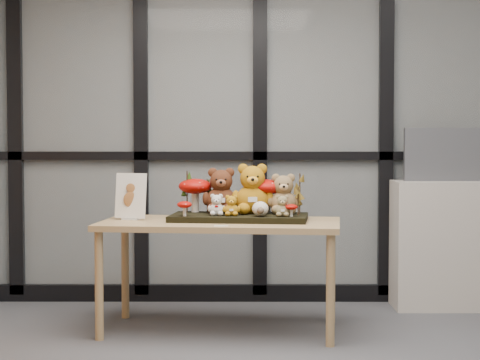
{
  "coord_description": "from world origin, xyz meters",
  "views": [
    {
      "loc": [
        -0.57,
        -3.74,
        1.2
      ],
      "look_at": [
        -0.59,
        1.47,
        0.93
      ],
      "focal_mm": 65.0,
      "sensor_mm": 36.0,
      "label": 1
    }
  ],
  "objects_px": {
    "bear_tan_back": "(283,192)",
    "mushroom_front_left": "(185,208)",
    "diorama_tray": "(239,217)",
    "mushroom_back_left": "(195,194)",
    "bear_brown_medium": "(221,188)",
    "sign_holder": "(131,198)",
    "mushroom_back_right": "(267,194)",
    "mushroom_front_right": "(291,210)",
    "bear_pooh_yellow": "(252,186)",
    "bear_small_yellow": "(231,204)",
    "bear_beige_small": "(282,205)",
    "plush_cream_hedgehog": "(260,208)",
    "display_table": "(220,232)",
    "bear_white_bow": "(217,204)",
    "cabinet": "(441,245)"
  },
  "relations": [
    {
      "from": "bear_brown_medium",
      "to": "sign_holder",
      "type": "distance_m",
      "value": 0.56
    },
    {
      "from": "bear_tan_back",
      "to": "bear_beige_small",
      "type": "bearing_deg",
      "value": -87.84
    },
    {
      "from": "mushroom_back_right",
      "to": "sign_holder",
      "type": "height_order",
      "value": "sign_holder"
    },
    {
      "from": "bear_white_bow",
      "to": "cabinet",
      "type": "bearing_deg",
      "value": 32.42
    },
    {
      "from": "bear_beige_small",
      "to": "mushroom_front_right",
      "type": "distance_m",
      "value": 0.06
    },
    {
      "from": "diorama_tray",
      "to": "bear_white_bow",
      "type": "xyz_separation_m",
      "value": [
        -0.13,
        -0.06,
        0.09
      ]
    },
    {
      "from": "mushroom_back_left",
      "to": "bear_beige_small",
      "type": "bearing_deg",
      "value": -28.54
    },
    {
      "from": "display_table",
      "to": "bear_white_bow",
      "type": "bearing_deg",
      "value": -128.89
    },
    {
      "from": "bear_beige_small",
      "to": "bear_small_yellow",
      "type": "bearing_deg",
      "value": 178.18
    },
    {
      "from": "plush_cream_hedgehog",
      "to": "bear_beige_small",
      "type": "bearing_deg",
      "value": 3.74
    },
    {
      "from": "sign_holder",
      "to": "cabinet",
      "type": "height_order",
      "value": "sign_holder"
    },
    {
      "from": "bear_brown_medium",
      "to": "mushroom_back_left",
      "type": "height_order",
      "value": "bear_brown_medium"
    },
    {
      "from": "display_table",
      "to": "bear_pooh_yellow",
      "type": "height_order",
      "value": "bear_pooh_yellow"
    },
    {
      "from": "plush_cream_hedgehog",
      "to": "diorama_tray",
      "type": "bearing_deg",
      "value": 143.99
    },
    {
      "from": "bear_small_yellow",
      "to": "mushroom_front_right",
      "type": "xyz_separation_m",
      "value": [
        0.36,
        -0.06,
        -0.03
      ]
    },
    {
      "from": "bear_beige_small",
      "to": "sign_holder",
      "type": "xyz_separation_m",
      "value": [
        -0.93,
        0.16,
        0.03
      ]
    },
    {
      "from": "display_table",
      "to": "bear_tan_back",
      "type": "height_order",
      "value": "bear_tan_back"
    },
    {
      "from": "mushroom_back_right",
      "to": "plush_cream_hedgehog",
      "type": "bearing_deg",
      "value": -101.07
    },
    {
      "from": "display_table",
      "to": "mushroom_back_right",
      "type": "relative_size",
      "value": 6.52
    },
    {
      "from": "bear_tan_back",
      "to": "mushroom_front_left",
      "type": "bearing_deg",
      "value": -157.95
    },
    {
      "from": "bear_small_yellow",
      "to": "mushroom_front_left",
      "type": "distance_m",
      "value": 0.28
    },
    {
      "from": "diorama_tray",
      "to": "mushroom_back_left",
      "type": "bearing_deg",
      "value": 154.9
    },
    {
      "from": "plush_cream_hedgehog",
      "to": "mushroom_back_right",
      "type": "relative_size",
      "value": 0.43
    },
    {
      "from": "bear_pooh_yellow",
      "to": "bear_white_bow",
      "type": "xyz_separation_m",
      "value": [
        -0.22,
        -0.14,
        -0.1
      ]
    },
    {
      "from": "plush_cream_hedgehog",
      "to": "sign_holder",
      "type": "relative_size",
      "value": 0.34
    },
    {
      "from": "diorama_tray",
      "to": "plush_cream_hedgehog",
      "type": "distance_m",
      "value": 0.19
    },
    {
      "from": "mushroom_back_right",
      "to": "bear_pooh_yellow",
      "type": "bearing_deg",
      "value": -154.55
    },
    {
      "from": "mushroom_back_right",
      "to": "bear_beige_small",
      "type": "bearing_deg",
      "value": -70.2
    },
    {
      "from": "bear_tan_back",
      "to": "mushroom_back_left",
      "type": "xyz_separation_m",
      "value": [
        -0.55,
        0.11,
        -0.02
      ]
    },
    {
      "from": "bear_pooh_yellow",
      "to": "plush_cream_hedgehog",
      "type": "distance_m",
      "value": 0.23
    },
    {
      "from": "mushroom_front_right",
      "to": "bear_tan_back",
      "type": "bearing_deg",
      "value": 100.68
    },
    {
      "from": "bear_small_yellow",
      "to": "bear_white_bow",
      "type": "relative_size",
      "value": 0.96
    },
    {
      "from": "bear_small_yellow",
      "to": "display_table",
      "type": "bearing_deg",
      "value": 157.9
    },
    {
      "from": "bear_pooh_yellow",
      "to": "bear_small_yellow",
      "type": "distance_m",
      "value": 0.22
    },
    {
      "from": "plush_cream_hedgehog",
      "to": "sign_holder",
      "type": "bearing_deg",
      "value": 175.43
    },
    {
      "from": "mushroom_back_right",
      "to": "mushroom_front_right",
      "type": "relative_size",
      "value": 2.79
    },
    {
      "from": "display_table",
      "to": "bear_brown_medium",
      "type": "relative_size",
      "value": 4.88
    },
    {
      "from": "mushroom_back_right",
      "to": "cabinet",
      "type": "xyz_separation_m",
      "value": [
        1.22,
        0.57,
        -0.39
      ]
    },
    {
      "from": "bear_brown_medium",
      "to": "cabinet",
      "type": "relative_size",
      "value": 0.35
    },
    {
      "from": "bear_brown_medium",
      "to": "bear_white_bow",
      "type": "height_order",
      "value": "bear_brown_medium"
    },
    {
      "from": "bear_tan_back",
      "to": "sign_holder",
      "type": "relative_size",
      "value": 0.95
    },
    {
      "from": "plush_cream_hedgehog",
      "to": "mushroom_back_left",
      "type": "height_order",
      "value": "mushroom_back_left"
    },
    {
      "from": "bear_beige_small",
      "to": "mushroom_back_right",
      "type": "relative_size",
      "value": 0.61
    },
    {
      "from": "bear_beige_small",
      "to": "plush_cream_hedgehog",
      "type": "relative_size",
      "value": 1.43
    },
    {
      "from": "bear_tan_back",
      "to": "bear_small_yellow",
      "type": "relative_size",
      "value": 1.96
    },
    {
      "from": "bear_beige_small",
      "to": "plush_cream_hedgehog",
      "type": "xyz_separation_m",
      "value": [
        -0.13,
        0.01,
        -0.02
      ]
    },
    {
      "from": "bear_pooh_yellow",
      "to": "bear_beige_small",
      "type": "distance_m",
      "value": 0.28
    },
    {
      "from": "bear_brown_medium",
      "to": "bear_tan_back",
      "type": "xyz_separation_m",
      "value": [
        0.39,
        -0.05,
        -0.02
      ]
    },
    {
      "from": "bear_brown_medium",
      "to": "plush_cream_hedgehog",
      "type": "height_order",
      "value": "bear_brown_medium"
    },
    {
      "from": "cabinet",
      "to": "bear_tan_back",
      "type": "bearing_deg",
      "value": -150.98
    }
  ]
}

